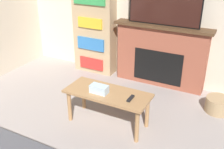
{
  "coord_description": "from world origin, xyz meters",
  "views": [
    {
      "loc": [
        1.48,
        -0.27,
        2.04
      ],
      "look_at": [
        0.13,
        2.32,
        0.66
      ],
      "focal_mm": 42.0,
      "sensor_mm": 36.0,
      "label": 1
    }
  ],
  "objects_px": {
    "tv": "(164,4)",
    "bookshelf": "(94,32)",
    "fireplace": "(160,55)",
    "coffee_table": "(108,97)",
    "storage_basket": "(218,105)"
  },
  "relations": [
    {
      "from": "tv",
      "to": "coffee_table",
      "type": "distance_m",
      "value": 1.67
    },
    {
      "from": "fireplace",
      "to": "tv",
      "type": "distance_m",
      "value": 0.81
    },
    {
      "from": "fireplace",
      "to": "coffee_table",
      "type": "relative_size",
      "value": 1.45
    },
    {
      "from": "fireplace",
      "to": "coffee_table",
      "type": "height_order",
      "value": "fireplace"
    },
    {
      "from": "tv",
      "to": "bookshelf",
      "type": "relative_size",
      "value": 0.75
    },
    {
      "from": "storage_basket",
      "to": "coffee_table",
      "type": "bearing_deg",
      "value": -142.33
    },
    {
      "from": "tv",
      "to": "fireplace",
      "type": "bearing_deg",
      "value": 90.0
    },
    {
      "from": "storage_basket",
      "to": "fireplace",
      "type": "bearing_deg",
      "value": 156.25
    },
    {
      "from": "tv",
      "to": "storage_basket",
      "type": "xyz_separation_m",
      "value": [
        1.01,
        -0.42,
        -1.22
      ]
    },
    {
      "from": "bookshelf",
      "to": "tv",
      "type": "bearing_deg",
      "value": 0.13
    },
    {
      "from": "coffee_table",
      "to": "tv",
      "type": "bearing_deg",
      "value": 80.79
    },
    {
      "from": "tv",
      "to": "coffee_table",
      "type": "xyz_separation_m",
      "value": [
        -0.22,
        -1.38,
        -0.93
      ]
    },
    {
      "from": "coffee_table",
      "to": "bookshelf",
      "type": "relative_size",
      "value": 0.72
    },
    {
      "from": "tv",
      "to": "coffee_table",
      "type": "height_order",
      "value": "tv"
    },
    {
      "from": "coffee_table",
      "to": "bookshelf",
      "type": "xyz_separation_m",
      "value": [
        -1.0,
        1.37,
        0.35
      ]
    }
  ]
}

